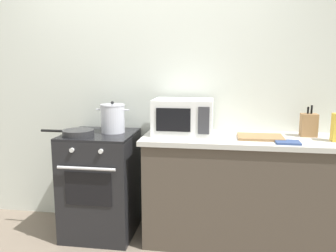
# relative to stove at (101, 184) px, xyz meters

# --- Properties ---
(back_wall) EXTENTS (4.40, 0.10, 2.50)m
(back_wall) POSITION_rel_stove_xyz_m (0.65, 0.37, 0.79)
(back_wall) COLOR silver
(back_wall) RESTS_ON ground_plane
(lower_cabinet_right) EXTENTS (1.64, 0.56, 0.88)m
(lower_cabinet_right) POSITION_rel_stove_xyz_m (1.25, 0.02, -0.02)
(lower_cabinet_right) COLOR #4C4238
(lower_cabinet_right) RESTS_ON ground_plane
(countertop_right) EXTENTS (1.70, 0.60, 0.04)m
(countertop_right) POSITION_rel_stove_xyz_m (1.25, 0.02, 0.44)
(countertop_right) COLOR beige
(countertop_right) RESTS_ON lower_cabinet_right
(stove) EXTENTS (0.60, 0.64, 0.92)m
(stove) POSITION_rel_stove_xyz_m (0.00, 0.00, 0.00)
(stove) COLOR black
(stove) RESTS_ON ground_plane
(stock_pot) EXTENTS (0.30, 0.21, 0.28)m
(stock_pot) POSITION_rel_stove_xyz_m (0.11, 0.06, 0.58)
(stock_pot) COLOR silver
(stock_pot) RESTS_ON stove
(frying_pan) EXTENTS (0.46, 0.26, 0.05)m
(frying_pan) POSITION_rel_stove_xyz_m (-0.14, -0.13, 0.48)
(frying_pan) COLOR #28282B
(frying_pan) RESTS_ON stove
(microwave) EXTENTS (0.50, 0.37, 0.30)m
(microwave) POSITION_rel_stove_xyz_m (0.72, 0.08, 0.61)
(microwave) COLOR white
(microwave) RESTS_ON countertop_right
(cutting_board) EXTENTS (0.36, 0.26, 0.02)m
(cutting_board) POSITION_rel_stove_xyz_m (1.36, 0.00, 0.47)
(cutting_board) COLOR #997047
(cutting_board) RESTS_ON countertop_right
(knife_block) EXTENTS (0.13, 0.10, 0.26)m
(knife_block) POSITION_rel_stove_xyz_m (1.77, 0.14, 0.56)
(knife_block) COLOR #997047
(knife_block) RESTS_ON countertop_right
(oven_mitt) EXTENTS (0.18, 0.14, 0.02)m
(oven_mitt) POSITION_rel_stove_xyz_m (1.55, -0.16, 0.47)
(oven_mitt) COLOR #33477A
(oven_mitt) RESTS_ON countertop_right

